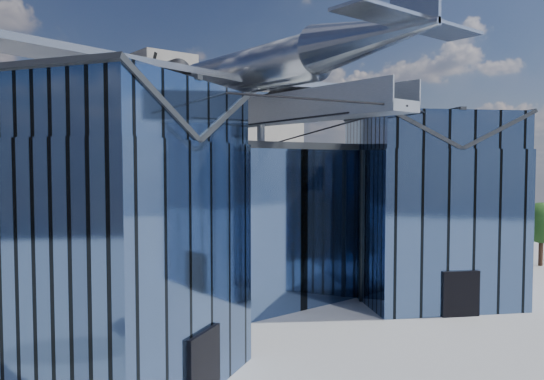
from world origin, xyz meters
TOP-DOWN VIEW (x-y plane):
  - ground_plane at (0.00, 0.00)m, footprint 120.00×120.00m
  - museum at (0.00, 5.82)m, footprint 32.88×24.50m
  - bg_towers at (1.45, 50.49)m, footprint 77.00×24.50m
  - tree_plaza_e at (27.13, -0.58)m, footprint 4.24×4.24m
  - tree_side_e at (27.70, 3.86)m, footprint 3.71×3.71m

SIDE VIEW (x-z plane):
  - ground_plane at x=0.00m, z-range 0.00..0.00m
  - tree_side_e at x=27.70m, z-range 0.92..6.13m
  - tree_plaza_e at x=27.13m, z-range 0.95..6.32m
  - museum at x=0.00m, z-range -3.26..14.34m
  - bg_towers at x=1.45m, z-range -2.99..23.01m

